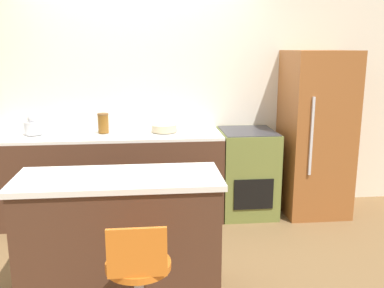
% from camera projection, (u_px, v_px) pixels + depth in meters
% --- Properties ---
extents(ground_plane, '(14.00, 14.00, 0.00)m').
position_uv_depth(ground_plane, '(142.00, 229.00, 4.33)').
color(ground_plane, brown).
extents(wall_back, '(8.00, 0.06, 2.60)m').
position_uv_depth(wall_back, '(140.00, 93.00, 4.71)').
color(wall_back, silver).
rests_on(wall_back, ground_plane).
extents(back_counter, '(2.40, 0.65, 0.93)m').
position_uv_depth(back_counter, '(107.00, 177.00, 4.52)').
color(back_counter, '#4C2D1E').
rests_on(back_counter, ground_plane).
extents(kitchen_island, '(1.45, 0.60, 0.92)m').
position_uv_depth(kitchen_island, '(121.00, 236.00, 3.09)').
color(kitchen_island, '#4C2D1E').
rests_on(kitchen_island, ground_plane).
extents(oven_range, '(0.59, 0.66, 0.93)m').
position_uv_depth(oven_range, '(247.00, 172.00, 4.67)').
color(oven_range, olive).
rests_on(oven_range, ground_plane).
extents(refrigerator, '(0.67, 0.71, 1.77)m').
position_uv_depth(refrigerator, '(315.00, 133.00, 4.63)').
color(refrigerator, '#995628').
rests_on(refrigerator, ground_plane).
extents(stool_chair, '(0.39, 0.39, 0.85)m').
position_uv_depth(stool_chair, '(139.00, 287.00, 2.53)').
color(stool_chair, '#B7B7BC').
rests_on(stool_chair, ground_plane).
extents(kettle, '(0.18, 0.18, 0.21)m').
position_uv_depth(kettle, '(33.00, 126.00, 4.36)').
color(kettle, silver).
rests_on(kettle, back_counter).
extents(mixing_bowl, '(0.27, 0.27, 0.07)m').
position_uv_depth(mixing_bowl, '(164.00, 128.00, 4.51)').
color(mixing_bowl, '#C1B28E').
rests_on(mixing_bowl, back_counter).
extents(canister_jar, '(0.12, 0.12, 0.20)m').
position_uv_depth(canister_jar, '(103.00, 123.00, 4.43)').
color(canister_jar, brown).
rests_on(canister_jar, back_counter).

